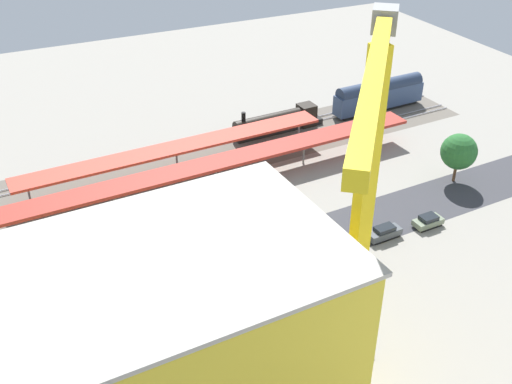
{
  "coord_description": "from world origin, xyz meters",
  "views": [
    {
      "loc": [
        22.0,
        58.44,
        45.73
      ],
      "look_at": [
        -6.77,
        -0.98,
        5.13
      ],
      "focal_mm": 42.57,
      "sensor_mm": 36.0,
      "label": 1
    }
  ],
  "objects_px": {
    "locomotive": "(280,121)",
    "parked_car_2": "(345,251)",
    "parked_car_1": "(384,233)",
    "parked_car_4": "(234,282)",
    "platform_canopy_far": "(176,148)",
    "platform_canopy_near": "(215,163)",
    "parked_car_6": "(125,318)",
    "box_truck_0": "(9,342)",
    "parked_car_3": "(294,266)",
    "parked_car_7": "(57,339)",
    "box_truck_1": "(60,329)",
    "parked_car_0": "(428,222)",
    "street_tree_3": "(459,152)",
    "passenger_coach": "(379,94)",
    "traffic_light": "(199,223)",
    "parked_car_5": "(183,298)",
    "tower_crane": "(364,193)",
    "street_tree_0": "(137,231)",
    "construction_building": "(113,365)",
    "street_tree_2": "(43,252)"
  },
  "relations": [
    {
      "from": "platform_canopy_near",
      "to": "parked_car_1",
      "type": "bearing_deg",
      "value": 124.08
    },
    {
      "from": "tower_crane",
      "to": "street_tree_2",
      "type": "distance_m",
      "value": 36.73
    },
    {
      "from": "parked_car_2",
      "to": "parked_car_7",
      "type": "relative_size",
      "value": 1.11
    },
    {
      "from": "parked_car_3",
      "to": "parked_car_6",
      "type": "bearing_deg",
      "value": -0.22
    },
    {
      "from": "locomotive",
      "to": "box_truck_0",
      "type": "relative_size",
      "value": 1.92
    },
    {
      "from": "parked_car_0",
      "to": "street_tree_0",
      "type": "bearing_deg",
      "value": -13.67
    },
    {
      "from": "construction_building",
      "to": "street_tree_0",
      "type": "height_order",
      "value": "construction_building"
    },
    {
      "from": "parked_car_3",
      "to": "parked_car_6",
      "type": "distance_m",
      "value": 20.41
    },
    {
      "from": "parked_car_2",
      "to": "box_truck_0",
      "type": "xyz_separation_m",
      "value": [
        38.8,
        -0.81,
        1.04
      ]
    },
    {
      "from": "parked_car_3",
      "to": "parked_car_7",
      "type": "height_order",
      "value": "parked_car_3"
    },
    {
      "from": "passenger_coach",
      "to": "construction_building",
      "type": "bearing_deg",
      "value": 38.12
    },
    {
      "from": "construction_building",
      "to": "street_tree_3",
      "type": "bearing_deg",
      "value": -161.25
    },
    {
      "from": "parked_car_0",
      "to": "street_tree_2",
      "type": "height_order",
      "value": "street_tree_2"
    },
    {
      "from": "platform_canopy_far",
      "to": "parked_car_6",
      "type": "distance_m",
      "value": 32.55
    },
    {
      "from": "construction_building",
      "to": "street_tree_2",
      "type": "xyz_separation_m",
      "value": [
        2.44,
        -22.07,
        -3.05
      ]
    },
    {
      "from": "box_truck_0",
      "to": "traffic_light",
      "type": "xyz_separation_m",
      "value": [
        -23.29,
        -7.77,
        2.37
      ]
    },
    {
      "from": "locomotive",
      "to": "parked_car_5",
      "type": "relative_size",
      "value": 3.94
    },
    {
      "from": "locomotive",
      "to": "parked_car_0",
      "type": "distance_m",
      "value": 34.16
    },
    {
      "from": "parked_car_5",
      "to": "traffic_light",
      "type": "relative_size",
      "value": 0.68
    },
    {
      "from": "platform_canopy_near",
      "to": "passenger_coach",
      "type": "distance_m",
      "value": 39.36
    },
    {
      "from": "locomotive",
      "to": "street_tree_3",
      "type": "relative_size",
      "value": 2.22
    },
    {
      "from": "tower_crane",
      "to": "box_truck_0",
      "type": "xyz_separation_m",
      "value": [
        29.32,
        -15.64,
        -18.06
      ]
    },
    {
      "from": "parked_car_6",
      "to": "street_tree_3",
      "type": "height_order",
      "value": "street_tree_3"
    },
    {
      "from": "parked_car_3",
      "to": "street_tree_3",
      "type": "relative_size",
      "value": 0.56
    },
    {
      "from": "box_truck_1",
      "to": "street_tree_2",
      "type": "relative_size",
      "value": 1.22
    },
    {
      "from": "parked_car_7",
      "to": "street_tree_0",
      "type": "relative_size",
      "value": 0.57
    },
    {
      "from": "passenger_coach",
      "to": "parked_car_6",
      "type": "bearing_deg",
      "value": 31.08
    },
    {
      "from": "parked_car_7",
      "to": "box_truck_1",
      "type": "height_order",
      "value": "box_truck_1"
    },
    {
      "from": "locomotive",
      "to": "parked_car_2",
      "type": "distance_m",
      "value": 35.71
    },
    {
      "from": "platform_canopy_near",
      "to": "street_tree_3",
      "type": "relative_size",
      "value": 8.86
    },
    {
      "from": "parked_car_0",
      "to": "parked_car_1",
      "type": "distance_m",
      "value": 6.81
    },
    {
      "from": "parked_car_2",
      "to": "tower_crane",
      "type": "bearing_deg",
      "value": 57.4
    },
    {
      "from": "locomotive",
      "to": "parked_car_4",
      "type": "bearing_deg",
      "value": 55.04
    },
    {
      "from": "construction_building",
      "to": "box_truck_1",
      "type": "xyz_separation_m",
      "value": [
        2.88,
        -13.58,
        -6.86
      ]
    },
    {
      "from": "platform_canopy_near",
      "to": "parked_car_4",
      "type": "distance_m",
      "value": 22.89
    },
    {
      "from": "street_tree_0",
      "to": "traffic_light",
      "type": "bearing_deg",
      "value": 173.54
    },
    {
      "from": "platform_canopy_far",
      "to": "parked_car_7",
      "type": "height_order",
      "value": "platform_canopy_far"
    },
    {
      "from": "platform_canopy_near",
      "to": "parked_car_5",
      "type": "bearing_deg",
      "value": 58.86
    },
    {
      "from": "box_truck_0",
      "to": "box_truck_1",
      "type": "relative_size",
      "value": 0.88
    },
    {
      "from": "tower_crane",
      "to": "street_tree_3",
      "type": "distance_m",
      "value": 43.75
    },
    {
      "from": "locomotive",
      "to": "traffic_light",
      "type": "distance_m",
      "value": 35.88
    },
    {
      "from": "street_tree_3",
      "to": "traffic_light",
      "type": "xyz_separation_m",
      "value": [
        40.03,
        -0.3,
        -0.72
      ]
    },
    {
      "from": "platform_canopy_near",
      "to": "street_tree_0",
      "type": "relative_size",
      "value": 9.1
    },
    {
      "from": "parked_car_1",
      "to": "parked_car_4",
      "type": "bearing_deg",
      "value": 1.16
    },
    {
      "from": "platform_canopy_far",
      "to": "platform_canopy_near",
      "type": "bearing_deg",
      "value": 121.26
    },
    {
      "from": "platform_canopy_near",
      "to": "street_tree_3",
      "type": "height_order",
      "value": "street_tree_3"
    },
    {
      "from": "tower_crane",
      "to": "street_tree_3",
      "type": "bearing_deg",
      "value": -145.8
    },
    {
      "from": "box_truck_0",
      "to": "parked_car_3",
      "type": "bearing_deg",
      "value": 178.62
    },
    {
      "from": "parked_car_0",
      "to": "parked_car_4",
      "type": "height_order",
      "value": "parked_car_0"
    },
    {
      "from": "locomotive",
      "to": "parked_car_1",
      "type": "distance_m",
      "value": 33.68
    }
  ]
}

